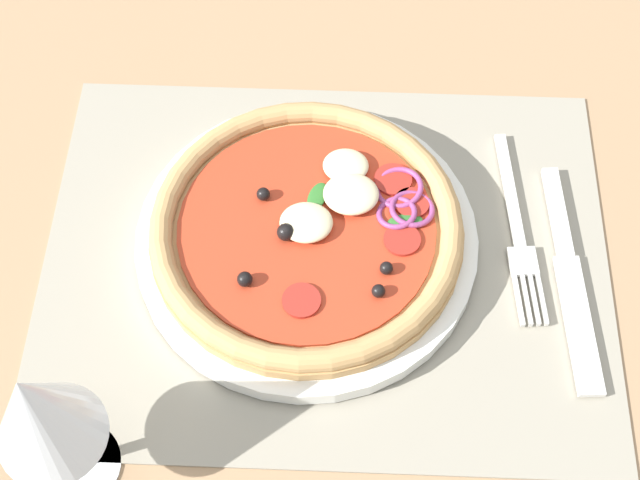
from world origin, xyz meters
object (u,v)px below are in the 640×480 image
object	(u,v)px
wine_glass	(37,412)
knife	(570,277)
fork	(518,236)
plate	(307,241)
pizza	(309,227)

from	to	relation	value
wine_glass	knife	bearing A→B (deg)	-155.89
fork	wine_glass	distance (cm)	39.06
plate	fork	xyz separation A→B (cm)	(-16.85, -1.43, -0.51)
plate	knife	distance (cm)	20.70
plate	wine_glass	world-z (taller)	wine_glass
plate	fork	bearing A→B (deg)	-175.16
pizza	fork	distance (cm)	16.91
pizza	knife	world-z (taller)	pizza
pizza	wine_glass	xyz separation A→B (cm)	(15.55, 18.44, 7.41)
knife	wine_glass	size ratio (longest dim) A/B	1.35
pizza	plate	bearing A→B (deg)	29.52
plate	pizza	distance (cm)	1.84
pizza	knife	size ratio (longest dim) A/B	1.22
plate	fork	distance (cm)	16.92
wine_glass	pizza	bearing A→B (deg)	-130.14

